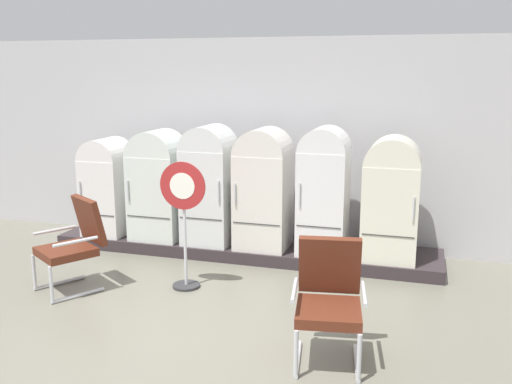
# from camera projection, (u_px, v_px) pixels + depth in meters

# --- Properties ---
(ground) EXTENTS (12.00, 10.00, 0.05)m
(ground) POSITION_uv_depth(u_px,v_px,m) (138.00, 361.00, 4.98)
(ground) COLOR slate
(back_wall) EXTENTS (11.76, 0.12, 2.91)m
(back_wall) POSITION_uv_depth(u_px,v_px,m) (256.00, 142.00, 8.09)
(back_wall) COLOR #BDBBBD
(back_wall) RESTS_ON ground
(display_plinth) EXTENTS (5.28, 0.95, 0.16)m
(display_plinth) POSITION_uv_depth(u_px,v_px,m) (243.00, 248.00, 7.79)
(display_plinth) COLOR #32292C
(display_plinth) RESTS_ON ground
(refrigerator_0) EXTENTS (0.58, 0.67, 1.38)m
(refrigerator_0) POSITION_uv_depth(u_px,v_px,m) (107.00, 183.00, 8.07)
(refrigerator_0) COLOR white
(refrigerator_0) RESTS_ON display_plinth
(refrigerator_1) EXTENTS (0.69, 0.67, 1.51)m
(refrigerator_1) POSITION_uv_depth(u_px,v_px,m) (158.00, 182.00, 7.83)
(refrigerator_1) COLOR silver
(refrigerator_1) RESTS_ON display_plinth
(refrigerator_2) EXTENTS (0.64, 0.68, 1.60)m
(refrigerator_2) POSITION_uv_depth(u_px,v_px,m) (209.00, 181.00, 7.61)
(refrigerator_2) COLOR silver
(refrigerator_2) RESTS_ON display_plinth
(refrigerator_3) EXTENTS (0.67, 0.70, 1.58)m
(refrigerator_3) POSITION_uv_depth(u_px,v_px,m) (263.00, 185.00, 7.41)
(refrigerator_3) COLOR silver
(refrigerator_3) RESTS_ON display_plinth
(refrigerator_4) EXTENTS (0.60, 0.66, 1.63)m
(refrigerator_4) POSITION_uv_depth(u_px,v_px,m) (324.00, 187.00, 7.17)
(refrigerator_4) COLOR white
(refrigerator_4) RESTS_ON display_plinth
(refrigerator_5) EXTENTS (0.67, 0.70, 1.53)m
(refrigerator_5) POSITION_uv_depth(u_px,v_px,m) (391.00, 195.00, 6.96)
(refrigerator_5) COLOR silver
(refrigerator_5) RESTS_ON display_plinth
(armchair_left) EXTENTS (0.84, 0.88, 1.06)m
(armchair_left) POSITION_uv_depth(u_px,v_px,m) (75.00, 241.00, 6.44)
(armchair_left) COLOR silver
(armchair_left) RESTS_ON ground
(armchair_right) EXTENTS (0.69, 0.77, 1.06)m
(armchair_right) POSITION_uv_depth(u_px,v_px,m) (329.00, 295.00, 4.88)
(armchair_right) COLOR silver
(armchair_right) RESTS_ON ground
(sign_stand) EXTENTS (0.54, 0.32, 1.48)m
(sign_stand) POSITION_uv_depth(u_px,v_px,m) (184.00, 222.00, 6.42)
(sign_stand) COLOR #2D2D30
(sign_stand) RESTS_ON ground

